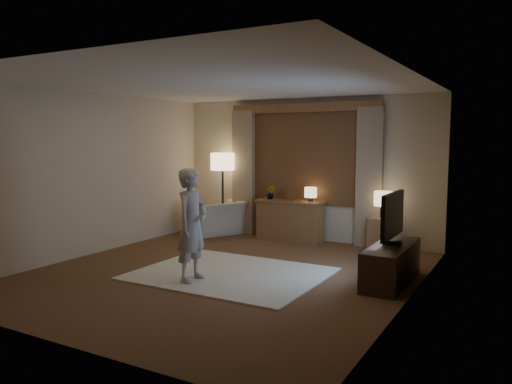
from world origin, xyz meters
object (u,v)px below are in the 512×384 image
Objects in this scene: tv_stand at (391,264)px; sideboard at (290,221)px; armchair at (215,217)px; person at (192,225)px; side_table at (382,234)px.

sideboard is at bearing 141.76° from tv_stand.
armchair is 4.21m from tv_stand.
tv_stand is 2.63m from person.
tv_stand is (2.32, -1.83, -0.10)m from sideboard.
sideboard is at bearing -2.06° from person.
armchair is 3.32m from person.
person is at bearing -119.23° from side_table.
tv_stand is (3.86, -1.67, -0.08)m from armchair.
person is (-1.68, -2.99, 0.48)m from side_table.
person is at bearing -151.86° from tv_stand.
sideboard is 2.95m from tv_stand.
sideboard is 0.86× the size of tv_stand.
armchair is 0.72× the size of tv_stand.
person reaches higher than sideboard.
side_table is 1.88m from tv_stand.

